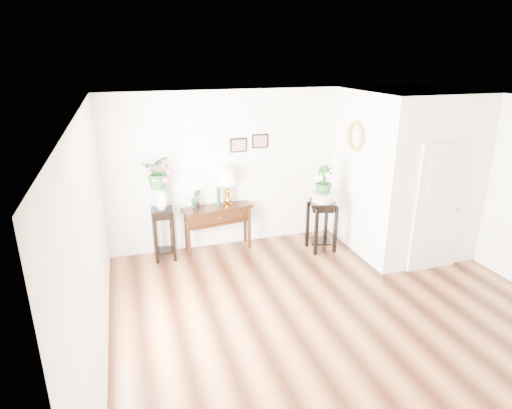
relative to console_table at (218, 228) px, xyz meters
name	(u,v)px	position (x,y,z in m)	size (l,w,h in m)	color
floor	(339,315)	(1.10, -2.57, -0.41)	(6.00, 5.50, 0.02)	brown
ceiling	(355,106)	(1.10, -2.57, 2.39)	(6.00, 5.50, 0.02)	white
wall_back	(273,167)	(1.10, 0.18, 0.99)	(6.00, 0.02, 2.80)	white
wall_left	(93,251)	(-1.90, -2.57, 0.99)	(0.02, 5.50, 2.80)	white
partition	(403,171)	(3.20, -0.79, 0.99)	(1.80, 1.95, 2.80)	white
door	(439,208)	(3.20, -1.79, 0.64)	(0.90, 0.05, 2.10)	silver
art_print_left	(238,145)	(0.45, 0.16, 1.44)	(0.30, 0.02, 0.25)	black
art_print_right	(260,141)	(0.85, 0.16, 1.49)	(0.30, 0.02, 0.25)	black
wall_ornament	(355,136)	(2.26, -0.67, 1.64)	(0.51, 0.51, 0.07)	olive
console_table	(218,228)	(0.00, 0.00, 0.00)	(1.22, 0.41, 0.81)	black
table_lamp	(227,186)	(0.19, 0.00, 0.76)	(0.40, 0.40, 0.70)	#B87122
green_vase	(219,197)	(0.03, 0.00, 0.58)	(0.07, 0.07, 0.33)	#0A3D23
potted_plant	(196,199)	(-0.37, 0.00, 0.58)	(0.19, 0.15, 0.34)	#205221
plant_stand_a	(164,234)	(-0.97, -0.12, 0.05)	(0.35, 0.35, 0.91)	black
porcelain_vase	(161,196)	(-0.97, -0.12, 0.73)	(0.24, 0.24, 0.41)	#B3B3D1
lily_arrangement	(159,169)	(-0.97, -0.12, 1.19)	(0.52, 0.45, 0.58)	#205221
plant_stand_b	(321,226)	(1.76, -0.60, 0.05)	(0.43, 0.43, 0.92)	black
ceramic_bowl	(323,197)	(1.76, -0.60, 0.59)	(0.38, 0.38, 0.17)	beige
narcissus	(324,181)	(1.76, -0.60, 0.89)	(0.29, 0.29, 0.52)	#205221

